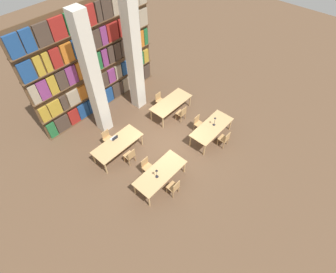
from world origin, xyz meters
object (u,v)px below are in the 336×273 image
(chair_0, at_px, (174,187))
(desk_lamp_0, at_px, (157,172))
(reading_table_0, at_px, (160,173))
(chair_3, at_px, (198,123))
(reading_table_1, at_px, (212,128))
(laptop, at_px, (114,138))
(chair_5, at_px, (108,138))
(chair_6, at_px, (182,113))
(pillar_left, at_px, (93,79))
(reading_table_3, at_px, (171,103))
(chair_2, at_px, (225,139))
(pillar_center, at_px, (134,56))
(desk_lamp_1, at_px, (215,120))
(chair_7, at_px, (160,100))
(reading_table_2, at_px, (118,144))
(chair_4, at_px, (130,156))
(chair_1, at_px, (147,166))

(chair_0, relative_size, desk_lamp_0, 1.81)
(reading_table_0, height_order, chair_3, chair_3)
(reading_table_1, height_order, laptop, laptop)
(desk_lamp_0, height_order, chair_5, desk_lamp_0)
(reading_table_0, bearing_deg, chair_6, 26.57)
(chair_3, height_order, chair_6, same)
(pillar_left, distance_m, reading_table_3, 4.26)
(chair_2, xyz_separation_m, laptop, (-3.59, 3.68, 0.31))
(pillar_center, bearing_deg, reading_table_1, -82.30)
(pillar_center, xyz_separation_m, reading_table_3, (0.65, -1.83, -2.31))
(laptop, bearing_deg, pillar_center, -152.53)
(chair_0, bearing_deg, reading_table_1, 11.04)
(chair_0, height_order, chair_5, same)
(desk_lamp_0, distance_m, chair_3, 3.91)
(desk_lamp_0, distance_m, chair_2, 3.92)
(chair_6, bearing_deg, chair_5, 157.38)
(desk_lamp_0, relative_size, desk_lamp_1, 0.97)
(chair_2, height_order, chair_3, same)
(pillar_center, relative_size, desk_lamp_0, 12.22)
(pillar_left, bearing_deg, chair_7, -19.14)
(chair_0, distance_m, chair_5, 4.08)
(chair_2, height_order, reading_table_2, chair_2)
(desk_lamp_0, bearing_deg, chair_6, 25.60)
(reading_table_1, bearing_deg, reading_table_3, 89.00)
(reading_table_2, distance_m, chair_7, 3.77)
(chair_2, bearing_deg, chair_4, 144.55)
(pillar_left, bearing_deg, reading_table_2, -109.55)
(reading_table_0, distance_m, reading_table_2, 2.53)
(chair_5, bearing_deg, reading_table_3, 168.63)
(reading_table_1, xyz_separation_m, desk_lamp_1, (0.17, 0.00, 0.41))
(chair_2, bearing_deg, desk_lamp_0, 167.81)
(chair_5, distance_m, laptop, 0.58)
(chair_7, bearing_deg, chair_2, 89.93)
(chair_1, distance_m, chair_6, 3.71)
(pillar_center, height_order, chair_2, pillar_center)
(pillar_center, xyz_separation_m, chair_1, (-2.98, -3.60, -2.52))
(chair_7, bearing_deg, chair_0, 49.00)
(reading_table_1, distance_m, chair_7, 3.42)
(chair_3, bearing_deg, chair_4, -15.95)
(pillar_center, distance_m, chair_4, 4.76)
(chair_4, height_order, chair_5, same)
(chair_3, bearing_deg, desk_lamp_1, 102.87)
(chair_3, distance_m, chair_4, 3.80)
(pillar_center, distance_m, desk_lamp_1, 4.91)
(chair_7, bearing_deg, chair_4, 23.49)
(laptop, relative_size, reading_table_3, 0.14)
(reading_table_0, height_order, chair_5, chair_5)
(reading_table_0, height_order, chair_0, chair_0)
(desk_lamp_1, xyz_separation_m, chair_5, (-3.83, 3.38, -0.61))
(reading_table_0, distance_m, desk_lamp_0, 0.47)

